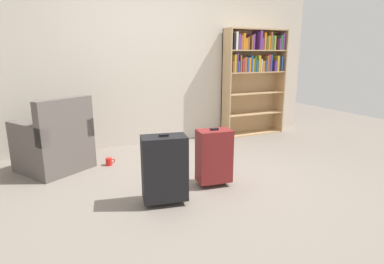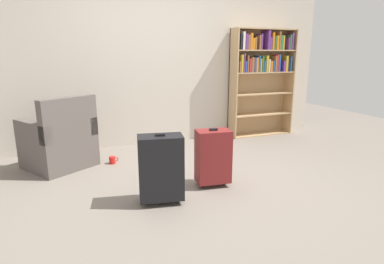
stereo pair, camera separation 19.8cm
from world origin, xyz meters
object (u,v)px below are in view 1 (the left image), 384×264
mug (109,162)px  suitcase_dark_red (214,156)px  suitcase_black (164,168)px  armchair (55,145)px  bookshelf (253,71)px

mug → suitcase_dark_red: 1.47m
suitcase_dark_red → mug: bearing=129.3°
mug → suitcase_dark_red: suitcase_dark_red is taller
suitcase_black → mug: bearing=102.2°
mug → suitcase_dark_red: bearing=-50.7°
armchair → mug: size_ratio=8.03×
suitcase_black → armchair: bearing=122.2°
armchair → suitcase_dark_red: armchair is taller
mug → suitcase_black: 1.37m
armchair → suitcase_black: (0.89, -1.42, 0.04)m
bookshelf → armchair: (-3.23, -0.52, -0.78)m
bookshelf → suitcase_black: bookshelf is taller
suitcase_dark_red → bookshelf: bearing=45.6°
bookshelf → mug: 2.89m
suitcase_dark_red → armchair: bearing=141.1°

